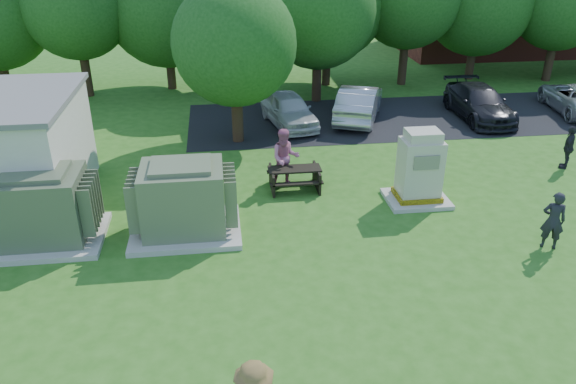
{
  "coord_description": "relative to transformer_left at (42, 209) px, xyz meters",
  "views": [
    {
      "loc": [
        -1.74,
        -9.36,
        7.85
      ],
      "look_at": [
        0.0,
        4.0,
        1.3
      ],
      "focal_mm": 35.0,
      "sensor_mm": 36.0,
      "label": 1
    }
  ],
  "objects": [
    {
      "name": "ground",
      "position": [
        6.5,
        -4.5,
        -0.97
      ],
      "size": [
        120.0,
        120.0,
        0.0
      ],
      "primitive_type": "plane",
      "color": "#2D6619",
      "rests_on": "ground"
    },
    {
      "name": "parking_strip",
      "position": [
        13.5,
        9.0,
        -0.96
      ],
      "size": [
        20.0,
        6.0,
        0.01
      ],
      "primitive_type": "cube",
      "color": "#232326",
      "rests_on": "ground"
    },
    {
      "name": "transformer_left",
      "position": [
        0.0,
        0.0,
        0.0
      ],
      "size": [
        3.0,
        2.4,
        2.07
      ],
      "color": "beige",
      "rests_on": "ground"
    },
    {
      "name": "transformer_right",
      "position": [
        3.7,
        0.0,
        0.0
      ],
      "size": [
        3.0,
        2.4,
        2.07
      ],
      "color": "beige",
      "rests_on": "ground"
    },
    {
      "name": "generator_cabinet",
      "position": [
        10.71,
        1.02,
        0.04
      ],
      "size": [
        1.89,
        1.54,
        2.3
      ],
      "color": "beige",
      "rests_on": "ground"
    },
    {
      "name": "picnic_table",
      "position": [
        7.09,
        2.39,
        -0.52
      ],
      "size": [
        1.68,
        1.26,
        0.72
      ],
      "color": "black",
      "rests_on": "ground"
    },
    {
      "name": "person_by_generator",
      "position": [
        13.26,
        -2.06,
        -0.16
      ],
      "size": [
        0.7,
        0.59,
        1.62
      ],
      "primitive_type": "imported",
      "rotation": [
        0.0,
        0.0,
        2.74
      ],
      "color": "black",
      "rests_on": "ground"
    },
    {
      "name": "person_at_picnic",
      "position": [
        6.83,
        2.69,
        -0.01
      ],
      "size": [
        0.95,
        0.74,
        1.92
      ],
      "primitive_type": "imported",
      "rotation": [
        0.0,
        0.0,
        -0.02
      ],
      "color": "#BF6587",
      "rests_on": "ground"
    },
    {
      "name": "person_walking_right",
      "position": [
        16.74,
        2.86,
        -0.21
      ],
      "size": [
        0.85,
        0.93,
        1.52
      ],
      "primitive_type": "imported",
      "rotation": [
        0.0,
        0.0,
        4.04
      ],
      "color": "#26262B",
      "rests_on": "ground"
    },
    {
      "name": "car_white",
      "position": [
        7.72,
        8.61,
        -0.29
      ],
      "size": [
        2.35,
        4.24,
        1.37
      ],
      "primitive_type": "imported",
      "rotation": [
        0.0,
        0.0,
        0.19
      ],
      "color": "silver",
      "rests_on": "ground"
    },
    {
      "name": "car_silver_a",
      "position": [
        10.82,
        8.99,
        -0.22
      ],
      "size": [
        3.12,
        4.79,
        1.49
      ],
      "primitive_type": "imported",
      "rotation": [
        0.0,
        0.0,
        2.77
      ],
      "color": "#ACADB1",
      "rests_on": "ground"
    },
    {
      "name": "car_dark",
      "position": [
        16.06,
        8.49,
        -0.29
      ],
      "size": [
        2.0,
        4.75,
        1.37
      ],
      "primitive_type": "imported",
      "rotation": [
        0.0,
        0.0,
        -0.02
      ],
      "color": "black",
      "rests_on": "ground"
    },
    {
      "name": "tree_row",
      "position": [
        8.25,
        14.0,
        3.18
      ],
      "size": [
        41.3,
        13.3,
        7.3
      ],
      "color": "#47301E",
      "rests_on": "ground"
    }
  ]
}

